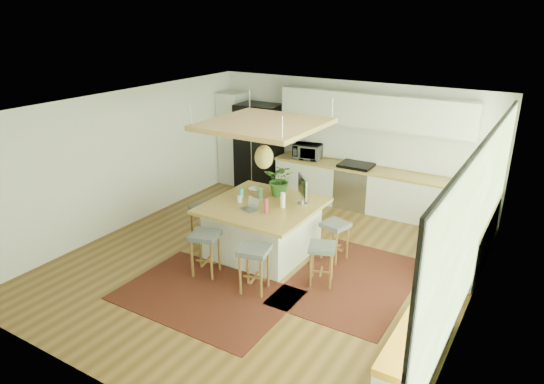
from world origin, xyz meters
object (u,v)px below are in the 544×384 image
Objects in this scene: island at (263,228)px; stool_right_back at (335,241)px; stool_right_front at (321,264)px; stool_left_side at (203,221)px; monitor at (302,189)px; fridge at (260,151)px; stool_near_left at (206,255)px; stool_near_right at (254,271)px; microwave at (308,150)px; island_plant at (280,183)px; laptop at (249,203)px.

island reaches higher than stool_right_back.
stool_right_front is at bearing -17.95° from island.
monitor reaches higher than stool_left_side.
stool_near_left is at bearing -73.40° from fridge.
monitor is at bearing 90.60° from stool_near_right.
stool_left_side is at bearing -82.41° from fridge.
microwave is 2.44m from island_plant.
monitor reaches higher than microwave.
stool_left_side is at bearing -153.82° from island_plant.
stool_right_front is 0.99× the size of stool_right_back.
stool_right_back is at bearing -5.89° from island_plant.
island_plant reaches higher than island.
stool_left_side is 2.19× the size of laptop.
stool_left_side is (0.62, -3.00, -0.57)m from fridge.
island is 3.03× the size of microwave.
stool_right_front is 3.96m from microwave.
island_plant is at bearing 76.05° from stool_near_left.
stool_left_side is at bearing 172.85° from stool_right_front.
island_plant is at bearing 26.18° from stool_left_side.
stool_near_right is (2.50, -4.07, -0.57)m from fridge.
stool_near_right reaches higher than stool_right_back.
fridge is 3.06m from island_plant.
island is at bearing 97.34° from laptop.
stool_left_side is at bearing -117.10° from monitor.
island is at bearing 71.57° from stool_near_left.
stool_left_side is 1.08× the size of island_plant.
island_plant is (1.95, -2.35, 0.24)m from fridge.
microwave is (1.28, -0.00, 0.21)m from fridge.
island is 3.41× the size of monitor.
island is at bearing -160.70° from stool_right_back.
monitor reaches higher than stool_near_left.
microwave is (-1.21, 4.07, 0.78)m from stool_near_right.
fridge is 4.02m from stool_right_back.
stool_near_left is at bearing -103.95° from island_plant.
fridge reaches higher than stool_right_back.
microwave is at bearing -4.17° from fridge.
microwave reaches higher than stool_near_right.
monitor is at bearing 15.13° from stool_left_side.
monitor is (0.64, 0.73, 0.14)m from laptop.
stool_right_back is 1.43m from island_plant.
stool_right_back reaches higher than stool_right_front.
fridge is 3.11× the size of stool_left_side.
laptop is 0.89m from island_plant.
stool_right_front reaches higher than stool_left_side.
island_plant is at bearing -54.42° from fridge.
stool_right_back is at bearing 50.47° from monitor.
microwave is at bearing 77.56° from stool_left_side.
fridge is at bearing 123.50° from island.
island is at bearing -97.58° from monitor.
island_plant reaches higher than stool_left_side.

